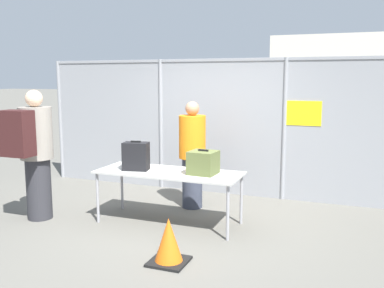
# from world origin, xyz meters

# --- Properties ---
(ground_plane) EXTENTS (120.00, 120.00, 0.00)m
(ground_plane) POSITION_xyz_m (0.00, 0.00, 0.00)
(ground_plane) COLOR #605E56
(fence_section) EXTENTS (6.82, 0.07, 2.36)m
(fence_section) POSITION_xyz_m (0.01, 1.99, 1.23)
(fence_section) COLOR gray
(fence_section) RESTS_ON ground_plane
(inspection_table) EXTENTS (2.02, 0.79, 0.74)m
(inspection_table) POSITION_xyz_m (-0.16, 0.18, 0.69)
(inspection_table) COLOR #B2B2AD
(inspection_table) RESTS_ON ground_plane
(suitcase_black) EXTENTS (0.39, 0.28, 0.42)m
(suitcase_black) POSITION_xyz_m (-0.64, 0.12, 0.94)
(suitcase_black) COLOR black
(suitcase_black) RESTS_ON inspection_table
(suitcase_olive) EXTENTS (0.38, 0.37, 0.34)m
(suitcase_olive) POSITION_xyz_m (0.33, 0.22, 0.90)
(suitcase_olive) COLOR #566033
(suitcase_olive) RESTS_ON inspection_table
(traveler_hooded) EXTENTS (0.46, 0.72, 1.86)m
(traveler_hooded) POSITION_xyz_m (-2.01, -0.37, 1.03)
(traveler_hooded) COLOR #2D2D33
(traveler_hooded) RESTS_ON ground_plane
(security_worker_near) EXTENTS (0.41, 0.41, 1.67)m
(security_worker_near) POSITION_xyz_m (-0.13, 1.00, 0.86)
(security_worker_near) COLOR #383D4C
(security_worker_near) RESTS_ON ground_plane
(utility_trailer) EXTENTS (4.44, 2.25, 0.63)m
(utility_trailer) POSITION_xyz_m (1.02, 4.68, 0.39)
(utility_trailer) COLOR #B2B2B7
(utility_trailer) RESTS_ON ground_plane
(traffic_cone) EXTENTS (0.41, 0.41, 0.51)m
(traffic_cone) POSITION_xyz_m (0.37, -1.02, 0.24)
(traffic_cone) COLOR black
(traffic_cone) RESTS_ON ground_plane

